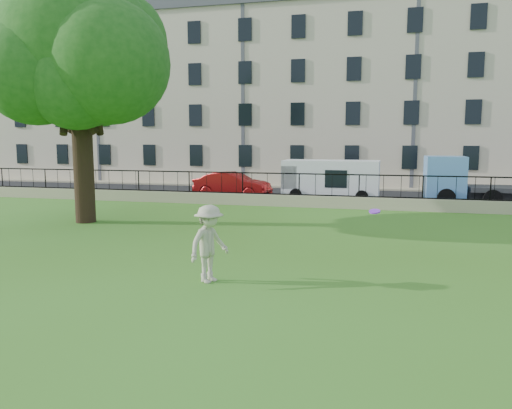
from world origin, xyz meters
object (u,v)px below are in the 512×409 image
(red_sedan, at_px, (232,185))
(frisbee, at_px, (375,211))
(blue_truck, at_px, (485,181))
(tree, at_px, (76,52))
(white_van, at_px, (331,180))
(man, at_px, (209,244))

(red_sedan, bearing_deg, frisbee, -147.03)
(red_sedan, distance_m, blue_truck, 13.86)
(blue_truck, bearing_deg, frisbee, -109.58)
(tree, height_order, blue_truck, tree)
(tree, xyz_separation_m, blue_truck, (17.36, 10.18, -5.67))
(red_sedan, xyz_separation_m, white_van, (5.75, 0.36, 0.38))
(tree, relative_size, man, 5.46)
(blue_truck, bearing_deg, white_van, 178.57)
(man, distance_m, blue_truck, 19.56)
(blue_truck, bearing_deg, red_sedan, -179.93)
(tree, height_order, man, tree)
(tree, height_order, frisbee, tree)
(frisbee, relative_size, blue_truck, 0.04)
(tree, relative_size, red_sedan, 2.28)
(frisbee, relative_size, red_sedan, 0.06)
(tree, xyz_separation_m, frisbee, (12.01, -6.13, -5.18))
(frisbee, bearing_deg, blue_truck, 71.85)
(tree, distance_m, white_van, 14.94)
(frisbee, xyz_separation_m, blue_truck, (5.35, 16.31, -0.49))
(man, bearing_deg, blue_truck, -3.71)
(man, distance_m, white_van, 17.29)
(white_van, xyz_separation_m, blue_truck, (8.10, 0.00, 0.14))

